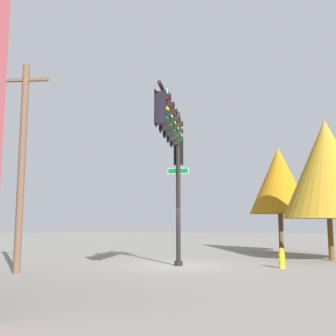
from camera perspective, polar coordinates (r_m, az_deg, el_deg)
name	(u,v)px	position (r m, az deg, el deg)	size (l,w,h in m)	color
ground_plane	(178,266)	(18.23, 1.48, -13.53)	(120.00, 120.00, 0.00)	slate
signal_pole_assembly	(173,139)	(16.62, 0.73, 4.03)	(5.43, 2.78, 6.91)	black
utility_pole	(22,162)	(16.53, -19.81, 0.82)	(0.98, 1.63, 8.03)	brown
fire_hydrant	(282,258)	(17.82, 15.64, -12.06)	(0.33, 0.24, 0.83)	yellow
tree_near	(279,180)	(27.74, 15.32, -1.69)	(3.93, 3.93, 6.84)	brown
tree_mid	(327,168)	(22.53, 21.37, -0.06)	(4.63, 4.63, 7.22)	brown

